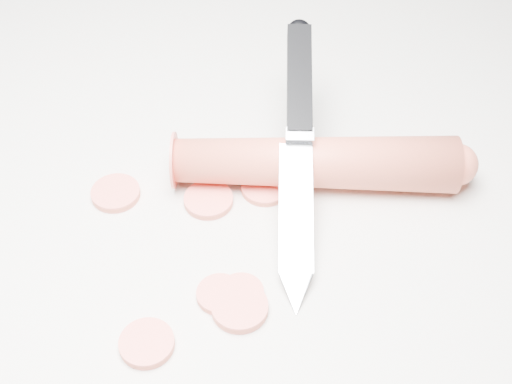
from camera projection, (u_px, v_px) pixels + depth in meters
The scene contains 10 objects.
ground at pixel (247, 202), 0.56m from camera, with size 2.40×2.40×0.00m, color silver.
carrot at pixel (315, 162), 0.56m from camera, with size 0.04×0.04×0.22m, color #D8513A.
carrot_slice_0 at pixel (116, 193), 0.56m from camera, with size 0.04×0.04×0.01m, color #ED5F52.
carrot_slice_1 at pixel (208, 200), 0.56m from camera, with size 0.04×0.04×0.01m, color #ED5F52.
carrot_slice_2 at pixel (220, 294), 0.50m from camera, with size 0.03×0.03×0.01m, color #ED5F52.
carrot_slice_3 at pixel (241, 293), 0.50m from camera, with size 0.03×0.03×0.01m, color #ED5F52.
carrot_slice_4 at pixel (240, 307), 0.49m from camera, with size 0.04×0.04×0.01m, color #ED5F52.
carrot_slice_5 at pixel (265, 187), 0.57m from camera, with size 0.04×0.04×0.01m, color #ED5F52.
carrot_slice_6 at pixel (147, 343), 0.47m from camera, with size 0.04×0.04×0.01m, color #ED5F52.
kitchen_knife at pixel (300, 151), 0.54m from camera, with size 0.16×0.21×0.09m, color #B4B6BB, non-canonical shape.
Camera 1 is at (0.24, -0.29, 0.42)m, focal length 50.00 mm.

